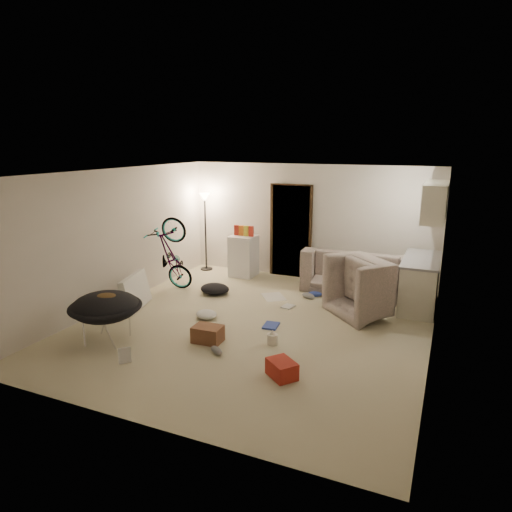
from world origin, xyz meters
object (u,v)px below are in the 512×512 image
at_px(armchair, 376,292).
at_px(drink_case_a, 208,334).
at_px(mini_fridge, 244,256).
at_px(saucer_chair, 106,313).
at_px(kitchen_counter, 420,284).
at_px(tv_box, 136,292).
at_px(floor_lamp, 205,215).
at_px(sofa, 357,276).
at_px(bicycle, 172,270).
at_px(drink_case_b, 282,369).
at_px(juicer, 272,338).

distance_m(armchair, drink_case_a, 3.11).
bearing_deg(mini_fridge, saucer_chair, -95.72).
xyz_separation_m(kitchen_counter, armchair, (-0.68, -0.63, -0.06)).
bearing_deg(tv_box, floor_lamp, 77.49).
relative_size(kitchen_counter, saucer_chair, 1.39).
bearing_deg(sofa, floor_lamp, -5.62).
distance_m(floor_lamp, drink_case_a, 4.24).
height_order(kitchen_counter, bicycle, kitchen_counter).
xyz_separation_m(sofa, bicycle, (-3.50, -1.40, 0.09)).
relative_size(drink_case_a, drink_case_b, 1.12).
relative_size(sofa, armchair, 1.86).
distance_m(floor_lamp, juicer, 4.54).
xyz_separation_m(armchair, drink_case_a, (-2.13, -2.25, -0.25)).
bearing_deg(juicer, mini_fridge, 121.73).
xyz_separation_m(sofa, drink_case_a, (-1.58, -3.33, -0.19)).
bearing_deg(kitchen_counter, sofa, 159.83).
distance_m(tv_box, drink_case_b, 3.59).
xyz_separation_m(armchair, juicer, (-1.20, -1.94, -0.28)).
bearing_deg(juicer, drink_case_b, -61.38).
height_order(sofa, juicer, sofa).
relative_size(floor_lamp, drink_case_a, 4.16).
xyz_separation_m(bicycle, saucer_chair, (0.51, -2.52, 0.05)).
height_order(armchair, mini_fridge, mini_fridge).
height_order(floor_lamp, tv_box, floor_lamp).
relative_size(bicycle, juicer, 6.78).
bearing_deg(sofa, kitchen_counter, 157.38).
bearing_deg(drink_case_a, bicycle, 132.38).
xyz_separation_m(floor_lamp, tv_box, (0.10, -2.76, -1.00)).
distance_m(floor_lamp, armchair, 4.44).
relative_size(bicycle, mini_fridge, 1.69).
xyz_separation_m(armchair, tv_box, (-4.05, -1.48, -0.07)).
bearing_deg(tv_box, juicer, -23.69).
relative_size(drink_case_a, juicer, 1.90).
height_order(tv_box, drink_case_b, tv_box).
bearing_deg(sofa, bicycle, 19.26).
relative_size(sofa, bicycle, 1.39).
bearing_deg(drink_case_a, saucer_chair, -159.72).
relative_size(bicycle, tv_box, 1.66).
height_order(floor_lamp, drink_case_a, floor_lamp).
xyz_separation_m(mini_fridge, tv_box, (-0.92, -2.66, -0.15)).
bearing_deg(mini_fridge, drink_case_b, -58.83).
bearing_deg(mini_fridge, floor_lamp, 174.52).
height_order(sofa, mini_fridge, mini_fridge).
distance_m(sofa, drink_case_b, 3.90).
xyz_separation_m(bicycle, drink_case_a, (1.92, -1.94, -0.28)).
bearing_deg(kitchen_counter, bicycle, -168.70).
bearing_deg(sofa, saucer_chair, 50.20).
xyz_separation_m(mini_fridge, drink_case_b, (2.40, -3.99, -0.35)).
distance_m(bicycle, drink_case_b, 4.17).
height_order(floor_lamp, drink_case_b, floor_lamp).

